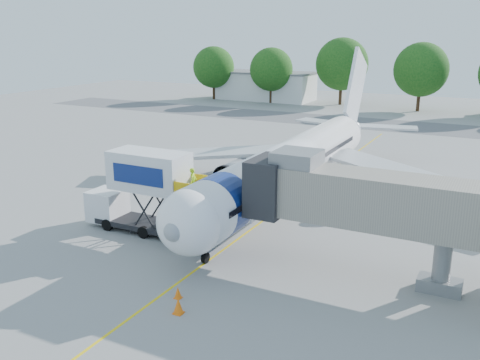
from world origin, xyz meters
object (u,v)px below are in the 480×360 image
at_px(catering_hiloader, 142,192).
at_px(aircraft, 294,163).
at_px(jet_bridge, 358,199).
at_px(ground_tug, 84,307).

bearing_deg(catering_hiloader, aircraft, 60.60).
bearing_deg(jet_bridge, aircraft, 125.70).
relative_size(aircraft, ground_tug, 11.09).
xyz_separation_m(aircraft, ground_tug, (-1.79, -21.59, -2.30)).
relative_size(jet_bridge, ground_tug, 4.09).
bearing_deg(ground_tug, catering_hiloader, 97.02).
height_order(aircraft, ground_tug, aircraft).
height_order(jet_bridge, ground_tug, jet_bridge).
bearing_deg(ground_tug, jet_bridge, 30.81).
xyz_separation_m(aircraft, catering_hiloader, (-6.27, -11.12, -0.19)).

